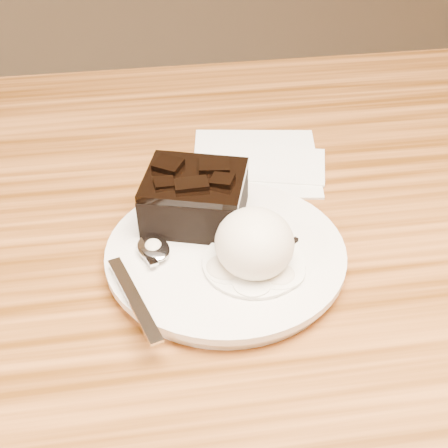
{
  "coord_description": "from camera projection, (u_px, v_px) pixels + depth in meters",
  "views": [
    {
      "loc": [
        -0.06,
        -0.49,
        1.15
      ],
      "look_at": [
        0.01,
        -0.03,
        0.79
      ],
      "focal_mm": 52.31,
      "sensor_mm": 36.0,
      "label": 1
    }
  ],
  "objects": [
    {
      "name": "crumb_c",
      "position": [
        295.0,
        240.0,
        0.6
      ],
      "size": [
        0.01,
        0.01,
        0.0
      ],
      "primitive_type": "cube",
      "rotation": [
        0.0,
        0.0,
        0.64
      ],
      "color": "black",
      "rests_on": "plate"
    },
    {
      "name": "ice_cream_scoop",
      "position": [
        254.0,
        243.0,
        0.57
      ],
      "size": [
        0.07,
        0.07,
        0.06
      ],
      "primitive_type": "ellipsoid",
      "color": "beige",
      "rests_on": "plate"
    },
    {
      "name": "crumb_b",
      "position": [
        212.0,
        259.0,
        0.58
      ],
      "size": [
        0.01,
        0.01,
        0.0
      ],
      "primitive_type": "cube",
      "rotation": [
        0.0,
        0.0,
        1.49
      ],
      "color": "black",
      "rests_on": "plate"
    },
    {
      "name": "melt_puddle",
      "position": [
        254.0,
        264.0,
        0.58
      ],
      "size": [
        0.09,
        0.09,
        0.0
      ],
      "primitive_type": "cylinder",
      "color": "white",
      "rests_on": "plate"
    },
    {
      "name": "crumb_a",
      "position": [
        257.0,
        257.0,
        0.59
      ],
      "size": [
        0.01,
        0.01,
        0.0
      ],
      "primitive_type": "cube",
      "rotation": [
        0.0,
        0.0,
        1.36
      ],
      "color": "black",
      "rests_on": "plate"
    },
    {
      "name": "napkin",
      "position": [
        256.0,
        161.0,
        0.74
      ],
      "size": [
        0.16,
        0.16,
        0.01
      ],
      "primitive_type": "cube",
      "rotation": [
        0.0,
        0.0,
        -0.16
      ],
      "color": "white",
      "rests_on": "dining_table"
    },
    {
      "name": "plate",
      "position": [
        226.0,
        257.0,
        0.6
      ],
      "size": [
        0.22,
        0.22,
        0.02
      ],
      "primitive_type": "cylinder",
      "color": "white",
      "rests_on": "dining_table"
    },
    {
      "name": "brownie",
      "position": [
        195.0,
        200.0,
        0.62
      ],
      "size": [
        0.11,
        0.1,
        0.04
      ],
      "primitive_type": "cube",
      "rotation": [
        0.0,
        0.0,
        -0.3
      ],
      "color": "black",
      "rests_on": "plate"
    },
    {
      "name": "spoon",
      "position": [
        153.0,
        249.0,
        0.59
      ],
      "size": [
        0.08,
        0.16,
        0.01
      ],
      "primitive_type": null,
      "rotation": [
        0.0,
        0.0,
        0.3
      ],
      "color": "silver",
      "rests_on": "plate"
    }
  ]
}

